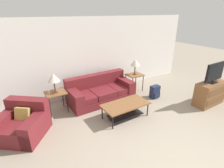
{
  "coord_description": "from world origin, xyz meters",
  "views": [
    {
      "loc": [
        -2.44,
        -1.21,
        2.75
      ],
      "look_at": [
        0.03,
        2.73,
        0.8
      ],
      "focal_mm": 28.0,
      "sensor_mm": 36.0,
      "label": 1
    }
  ],
  "objects_px": {
    "table_lamp_left": "(53,78)",
    "backpack": "(155,92)",
    "armchair": "(22,124)",
    "couch": "(100,92)",
    "coffee_table": "(125,107)",
    "side_table_left": "(56,94)",
    "television": "(215,72)",
    "side_table_right": "(135,76)",
    "tv_console": "(210,93)",
    "table_lamp_right": "(135,63)"
  },
  "relations": [
    {
      "from": "armchair",
      "to": "tv_console",
      "type": "height_order",
      "value": "armchair"
    },
    {
      "from": "side_table_right",
      "to": "coffee_table",
      "type": "bearing_deg",
      "value": -136.3
    },
    {
      "from": "television",
      "to": "side_table_right",
      "type": "bearing_deg",
      "value": 123.07
    },
    {
      "from": "side_table_left",
      "to": "table_lamp_left",
      "type": "bearing_deg",
      "value": -90.0
    },
    {
      "from": "armchair",
      "to": "table_lamp_left",
      "type": "distance_m",
      "value": 1.39
    },
    {
      "from": "couch",
      "to": "side_table_left",
      "type": "bearing_deg",
      "value": 179.46
    },
    {
      "from": "armchair",
      "to": "tv_console",
      "type": "bearing_deg",
      "value": -15.96
    },
    {
      "from": "couch",
      "to": "side_table_left",
      "type": "height_order",
      "value": "couch"
    },
    {
      "from": "couch",
      "to": "backpack",
      "type": "relative_size",
      "value": 4.99
    },
    {
      "from": "armchair",
      "to": "coffee_table",
      "type": "height_order",
      "value": "armchair"
    },
    {
      "from": "table_lamp_left",
      "to": "table_lamp_right",
      "type": "height_order",
      "value": "same"
    },
    {
      "from": "armchair",
      "to": "side_table_right",
      "type": "relative_size",
      "value": 2.23
    },
    {
      "from": "side_table_left",
      "to": "armchair",
      "type": "bearing_deg",
      "value": -148.95
    },
    {
      "from": "television",
      "to": "coffee_table",
      "type": "bearing_deg",
      "value": 163.59
    },
    {
      "from": "table_lamp_right",
      "to": "television",
      "type": "relative_size",
      "value": 0.67
    },
    {
      "from": "couch",
      "to": "side_table_left",
      "type": "xyz_separation_m",
      "value": [
        -1.43,
        0.01,
        0.27
      ]
    },
    {
      "from": "couch",
      "to": "coffee_table",
      "type": "height_order",
      "value": "couch"
    },
    {
      "from": "table_lamp_left",
      "to": "couch",
      "type": "bearing_deg",
      "value": -0.54
    },
    {
      "from": "table_lamp_right",
      "to": "backpack",
      "type": "xyz_separation_m",
      "value": [
        0.23,
        -0.84,
        -0.86
      ]
    },
    {
      "from": "armchair",
      "to": "coffee_table",
      "type": "relative_size",
      "value": 1.1
    },
    {
      "from": "tv_console",
      "to": "couch",
      "type": "bearing_deg",
      "value": 143.43
    },
    {
      "from": "backpack",
      "to": "side_table_left",
      "type": "bearing_deg",
      "value": 164.71
    },
    {
      "from": "coffee_table",
      "to": "tv_console",
      "type": "relative_size",
      "value": 1.2
    },
    {
      "from": "armchair",
      "to": "side_table_left",
      "type": "distance_m",
      "value": 1.18
    },
    {
      "from": "couch",
      "to": "television",
      "type": "distance_m",
      "value": 3.54
    },
    {
      "from": "side_table_right",
      "to": "table_lamp_right",
      "type": "bearing_deg",
      "value": -135.0
    },
    {
      "from": "coffee_table",
      "to": "table_lamp_right",
      "type": "bearing_deg",
      "value": 43.7
    },
    {
      "from": "armchair",
      "to": "table_lamp_left",
      "type": "height_order",
      "value": "table_lamp_left"
    },
    {
      "from": "table_lamp_left",
      "to": "television",
      "type": "height_order",
      "value": "television"
    },
    {
      "from": "table_lamp_right",
      "to": "couch",
      "type": "bearing_deg",
      "value": -179.46
    },
    {
      "from": "armchair",
      "to": "table_lamp_right",
      "type": "height_order",
      "value": "table_lamp_right"
    },
    {
      "from": "table_lamp_left",
      "to": "backpack",
      "type": "bearing_deg",
      "value": -15.29
    },
    {
      "from": "television",
      "to": "tv_console",
      "type": "bearing_deg",
      "value": -90.0
    },
    {
      "from": "backpack",
      "to": "table_lamp_left",
      "type": "bearing_deg",
      "value": 164.71
    },
    {
      "from": "side_table_left",
      "to": "table_lamp_right",
      "type": "distance_m",
      "value": 2.9
    },
    {
      "from": "television",
      "to": "backpack",
      "type": "bearing_deg",
      "value": 132.37
    },
    {
      "from": "side_table_right",
      "to": "television",
      "type": "relative_size",
      "value": 0.76
    },
    {
      "from": "table_lamp_left",
      "to": "television",
      "type": "distance_m",
      "value": 4.68
    },
    {
      "from": "table_lamp_left",
      "to": "backpack",
      "type": "xyz_separation_m",
      "value": [
        3.08,
        -0.84,
        -0.86
      ]
    },
    {
      "from": "table_lamp_left",
      "to": "television",
      "type": "xyz_separation_m",
      "value": [
        4.2,
        -2.07,
        -0.0
      ]
    },
    {
      "from": "side_table_left",
      "to": "tv_console",
      "type": "height_order",
      "value": "tv_console"
    },
    {
      "from": "backpack",
      "to": "side_table_right",
      "type": "bearing_deg",
      "value": 105.09
    },
    {
      "from": "couch",
      "to": "table_lamp_left",
      "type": "height_order",
      "value": "table_lamp_left"
    },
    {
      "from": "table_lamp_left",
      "to": "backpack",
      "type": "relative_size",
      "value": 1.3
    },
    {
      "from": "backpack",
      "to": "armchair",
      "type": "bearing_deg",
      "value": 176.45
    },
    {
      "from": "coffee_table",
      "to": "table_lamp_left",
      "type": "height_order",
      "value": "table_lamp_left"
    },
    {
      "from": "side_table_right",
      "to": "backpack",
      "type": "height_order",
      "value": "side_table_right"
    },
    {
      "from": "side_table_left",
      "to": "tv_console",
      "type": "bearing_deg",
      "value": -26.25
    },
    {
      "from": "tv_console",
      "to": "television",
      "type": "xyz_separation_m",
      "value": [
        0.0,
        0.0,
        0.7
      ]
    },
    {
      "from": "side_table_right",
      "to": "backpack",
      "type": "bearing_deg",
      "value": -74.91
    }
  ]
}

